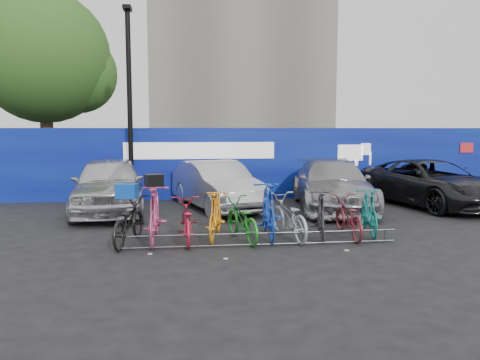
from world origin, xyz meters
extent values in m
plane|color=black|center=(0.00, 0.00, 0.00)|extent=(100.00, 100.00, 0.00)
cube|color=#090C7E|center=(0.00, 6.00, 1.20)|extent=(22.00, 0.15, 2.40)
cube|color=white|center=(-1.00, 5.90, 1.65)|extent=(5.00, 0.02, 0.55)
cube|color=white|center=(4.20, 5.90, 1.55)|extent=(1.20, 0.02, 0.90)
cube|color=red|center=(8.50, 5.90, 1.70)|extent=(0.50, 0.02, 0.35)
cylinder|color=#382314|center=(-7.00, 10.00, 2.00)|extent=(0.50, 0.50, 4.00)
sphere|color=#28581B|center=(-7.00, 10.00, 5.20)|extent=(5.20, 5.20, 5.20)
sphere|color=#28581B|center=(-5.80, 10.30, 4.60)|extent=(3.20, 3.20, 3.20)
cylinder|color=black|center=(-3.20, 5.40, 3.00)|extent=(0.16, 0.16, 6.00)
cube|color=black|center=(-3.20, 5.40, 6.05)|extent=(0.25, 0.50, 0.12)
cylinder|color=#595B60|center=(0.00, -0.60, 0.28)|extent=(5.60, 0.03, 0.03)
cylinder|color=#595B60|center=(0.00, -0.60, 0.05)|extent=(5.60, 0.03, 0.03)
cylinder|color=#595B60|center=(-2.60, -0.60, 0.14)|extent=(0.03, 0.03, 0.28)
cylinder|color=#595B60|center=(-1.30, -0.60, 0.14)|extent=(0.03, 0.03, 0.28)
cylinder|color=#595B60|center=(0.00, -0.60, 0.14)|extent=(0.03, 0.03, 0.28)
cylinder|color=#595B60|center=(1.30, -0.60, 0.14)|extent=(0.03, 0.03, 0.28)
cylinder|color=#595B60|center=(2.60, -0.60, 0.14)|extent=(0.03, 0.03, 0.28)
imported|color=#BABABF|center=(-3.65, 3.79, 0.80)|extent=(2.33, 4.86, 1.60)
imported|color=#AAA9AE|center=(-0.58, 3.97, 0.71)|extent=(2.75, 4.55, 1.42)
imported|color=#9B9A9F|center=(2.83, 3.65, 0.73)|extent=(2.74, 5.26, 1.46)
imported|color=black|center=(6.03, 3.77, 0.71)|extent=(3.37, 5.49, 1.42)
imported|color=black|center=(-2.69, -0.06, 0.48)|extent=(0.98, 1.92, 0.96)
imported|color=#C0447A|center=(-2.16, 0.04, 0.59)|extent=(0.59, 1.98, 1.18)
imported|color=#B61C38|center=(-1.50, -0.02, 0.45)|extent=(0.66, 1.75, 0.91)
imported|color=orange|center=(-0.88, 0.15, 0.52)|extent=(0.82, 1.78, 1.03)
imported|color=#207F25|center=(-0.34, -0.03, 0.46)|extent=(1.00, 1.84, 0.92)
imported|color=#1439AF|center=(0.27, 0.16, 0.61)|extent=(0.70, 2.05, 1.21)
imported|color=#A2A5A9|center=(0.69, 0.04, 0.48)|extent=(0.96, 1.91, 0.96)
imported|color=#2A292C|center=(1.43, 0.10, 0.51)|extent=(0.84, 1.76, 1.02)
imported|color=maroon|center=(2.01, 0.00, 0.45)|extent=(0.63, 1.73, 0.90)
imported|color=#11736D|center=(2.54, 0.14, 0.52)|extent=(0.81, 1.78, 1.04)
cube|color=#0C41B0|center=(-2.69, -0.06, 1.11)|extent=(0.47, 0.40, 0.29)
cube|color=black|center=(-2.16, 0.04, 1.31)|extent=(0.42, 0.40, 0.25)
camera|label=1|loc=(-1.54, -9.71, 2.36)|focal=35.00mm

